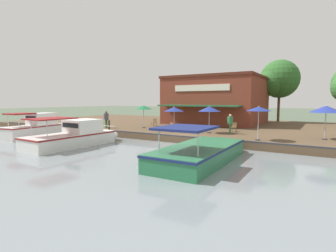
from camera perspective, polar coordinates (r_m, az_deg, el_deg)
ground_plane at (r=20.88m, az=2.55°, el=-4.02°), size 220.00×220.00×0.00m
quay_deck at (r=30.86m, az=12.43°, el=-0.46°), size 22.00×56.00×0.60m
quay_edge_fender at (r=20.87m, az=2.69°, el=-2.22°), size 0.20×50.40×0.10m
waterfront_restaurant at (r=34.27m, az=10.47°, el=5.57°), size 11.53×11.25×5.84m
patio_umbrella_mid_patio_left at (r=23.43m, az=8.98°, el=3.69°), size 1.97×1.97×2.40m
patio_umbrella_back_row at (r=24.72m, az=1.33°, el=3.66°), size 1.89×1.89×2.30m
patio_umbrella_near_quay_edge at (r=27.68m, az=-5.34°, el=4.05°), size 1.84×1.84×2.40m
patio_umbrella_far_corner at (r=22.45m, az=31.19°, el=3.16°), size 2.29×2.29×2.54m
patio_umbrella_mid_patio_right at (r=19.95m, az=19.15°, el=3.52°), size 1.77×1.77×2.49m
cafe_chair_beside_entrance at (r=24.20m, az=0.58°, el=-0.12°), size 0.59×0.59×0.85m
cafe_chair_facing_river at (r=24.84m, az=14.14°, el=-0.14°), size 0.46×0.46×0.85m
cafe_chair_back_row_seat at (r=29.51m, az=-3.05°, el=0.91°), size 0.48×0.48×0.85m
person_mid_patio at (r=23.29m, az=13.38°, el=0.98°), size 0.48×0.48×1.71m
person_at_quay_edge at (r=28.17m, az=-13.31°, el=1.87°), size 0.50×0.50×1.78m
motorboat_fourth_along at (r=15.31m, az=8.03°, el=-5.29°), size 8.67×3.09×2.12m
motorboat_nearest_quay at (r=27.34m, az=-26.16°, el=-0.38°), size 6.51×2.62×2.30m
motorboat_mid_row at (r=21.22m, az=-18.78°, el=-2.06°), size 7.84×2.78×2.20m
mooring_post at (r=25.72m, az=-12.70°, el=0.16°), size 0.22×0.22×1.00m
tree_upstream_bank at (r=38.26m, az=22.79°, el=9.24°), size 5.32×5.07×8.28m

